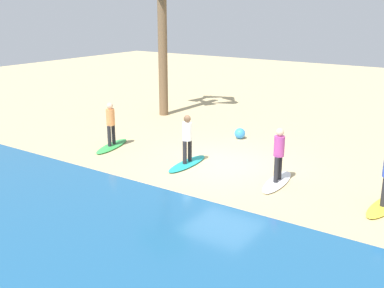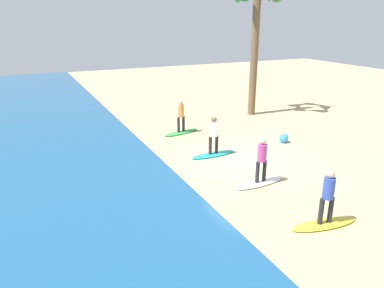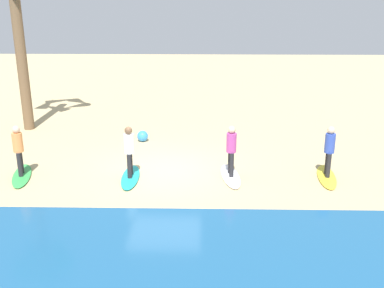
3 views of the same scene
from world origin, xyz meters
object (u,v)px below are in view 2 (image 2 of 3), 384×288
(surfboard_teal, at_px, (213,154))
(palm_tree, at_px, (257,5))
(surfboard_yellow, at_px, (324,224))
(surfer_white, at_px, (262,157))
(surfboard_green, at_px, (181,132))
(surfer_yellow, at_px, (328,193))
(beach_ball, at_px, (284,138))
(surfer_teal, at_px, (214,132))
(surfboard_white, at_px, (260,182))
(surfer_green, at_px, (181,114))

(surfboard_teal, xyz_separation_m, palm_tree, (5.28, -5.51, 6.23))
(surfboard_yellow, relative_size, surfboard_teal, 1.00)
(palm_tree, bearing_deg, surfer_white, 147.86)
(surfer_white, bearing_deg, surfboard_green, 1.04)
(surfboard_yellow, relative_size, surfer_yellow, 1.28)
(surfer_yellow, xyz_separation_m, surfboard_teal, (6.33, 0.18, -0.99))
(surfer_white, relative_size, beach_ball, 3.74)
(surfer_yellow, relative_size, surfer_teal, 1.00)
(surfboard_green, bearing_deg, surfboard_teal, 74.86)
(surfboard_white, bearing_deg, surfboard_teal, -92.60)
(surfboard_white, xyz_separation_m, palm_tree, (8.50, -5.34, 6.23))
(surfer_white, xyz_separation_m, palm_tree, (8.50, -5.34, 5.24))
(surfer_white, bearing_deg, palm_tree, -32.14)
(surfboard_white, distance_m, surfer_white, 0.99)
(surfboard_white, bearing_deg, surfboard_yellow, 84.80)
(surfer_green, height_order, palm_tree, palm_tree)
(surfer_teal, xyz_separation_m, surfboard_green, (3.55, -0.04, -0.99))
(surfer_yellow, height_order, beach_ball, surfer_yellow)
(surfer_yellow, height_order, surfer_green, same)
(surfer_white, bearing_deg, surfer_teal, 2.89)
(palm_tree, bearing_deg, surfboard_teal, 133.78)
(surfboard_teal, bearing_deg, surfer_white, 90.49)
(surfboard_teal, height_order, surfer_teal, surfer_teal)
(surfboard_yellow, bearing_deg, surfer_green, -81.79)
(surfer_yellow, relative_size, surfboard_green, 0.78)
(surfboard_white, height_order, surfer_teal, surfer_teal)
(surfer_white, bearing_deg, beach_ball, -48.02)
(surfer_green, bearing_deg, surfer_yellow, -179.20)
(surfer_white, bearing_deg, surfer_yellow, -179.71)
(surfboard_yellow, height_order, surfer_green, surfer_green)
(surfer_teal, xyz_separation_m, beach_ball, (0.08, -3.84, -0.82))
(surfboard_white, relative_size, palm_tree, 0.27)
(surfboard_yellow, distance_m, surfer_yellow, 0.99)
(surfer_white, xyz_separation_m, surfer_green, (6.77, 0.12, 0.00))
(surfboard_yellow, relative_size, surfer_teal, 1.28)
(surfboard_green, bearing_deg, surfer_white, 76.55)
(surfboard_teal, xyz_separation_m, surfer_green, (3.55, -0.04, 0.99))
(surfboard_green, bearing_deg, surfer_green, 165.51)
(surfer_yellow, distance_m, surfboard_green, 9.92)
(surfer_teal, height_order, surfer_green, same)
(surfboard_teal, height_order, palm_tree, palm_tree)
(surfer_teal, height_order, palm_tree, palm_tree)
(surfer_white, distance_m, palm_tree, 11.33)
(surfboard_green, relative_size, surfer_green, 1.28)
(surfboard_yellow, relative_size, palm_tree, 0.27)
(surfer_yellow, bearing_deg, palm_tree, -24.66)
(surfboard_teal, bearing_deg, surfer_green, -93.06)
(surfboard_yellow, distance_m, surfboard_green, 9.87)
(surfer_white, distance_m, surfer_green, 6.77)
(surfer_white, height_order, surfer_teal, same)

